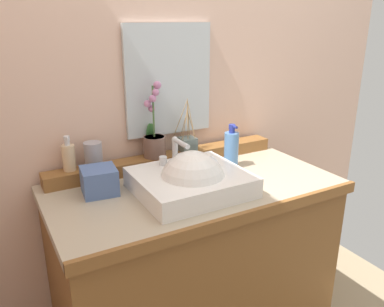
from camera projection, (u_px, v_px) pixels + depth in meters
wall_back at (149, 46)px, 1.77m from camera, size 2.72×0.20×2.80m
vanity_cabinet at (194, 273)px, 1.74m from camera, size 1.18×0.62×0.88m
back_ledge at (168, 160)px, 1.79m from camera, size 1.11×0.09×0.06m
sink_basin at (192, 183)px, 1.51m from camera, size 0.42×0.37×0.28m
potted_plant at (154, 139)px, 1.72m from camera, size 0.10×0.10×0.33m
soap_dispenser at (69, 157)px, 1.57m from camera, size 0.05×0.05×0.15m
tumbler_cup at (93, 155)px, 1.61m from camera, size 0.07×0.07×0.11m
reed_diffuser at (187, 144)px, 1.81m from camera, size 0.11×0.08×0.25m
lotion_bottle at (231, 149)px, 1.75m from camera, size 0.06×0.07×0.20m
tissue_box at (99, 181)px, 1.50m from camera, size 0.14×0.14×0.10m
mirror at (169, 80)px, 1.74m from camera, size 0.42×0.02×0.49m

